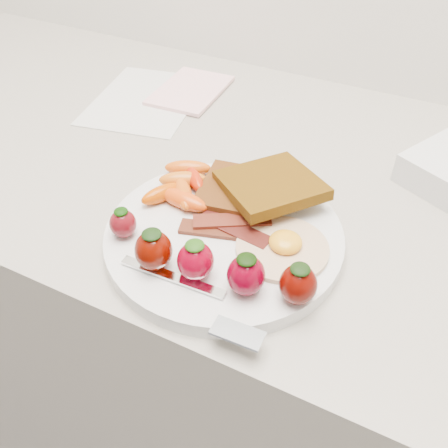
% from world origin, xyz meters
% --- Properties ---
extents(counter, '(2.00, 0.60, 0.90)m').
position_xyz_m(counter, '(0.00, 1.70, 0.45)').
color(counter, gray).
rests_on(counter, ground).
extents(plate, '(0.27, 0.27, 0.02)m').
position_xyz_m(plate, '(-0.00, 1.54, 0.91)').
color(plate, silver).
rests_on(plate, counter).
extents(toast_lower, '(0.11, 0.11, 0.01)m').
position_xyz_m(toast_lower, '(-0.02, 1.61, 0.93)').
color(toast_lower, '#4C230A').
rests_on(toast_lower, plate).
extents(toast_upper, '(0.15, 0.15, 0.03)m').
position_xyz_m(toast_upper, '(0.02, 1.62, 0.94)').
color(toast_upper, black).
rests_on(toast_upper, toast_lower).
extents(fried_egg, '(0.13, 0.13, 0.02)m').
position_xyz_m(fried_egg, '(0.07, 1.55, 0.92)').
color(fried_egg, beige).
rests_on(fried_egg, plate).
extents(bacon_strips, '(0.11, 0.07, 0.01)m').
position_xyz_m(bacon_strips, '(0.00, 1.55, 0.92)').
color(bacon_strips, '#46180B').
rests_on(bacon_strips, plate).
extents(baby_carrots, '(0.09, 0.11, 0.02)m').
position_xyz_m(baby_carrots, '(-0.08, 1.58, 0.93)').
color(baby_carrots, '#D26414').
rests_on(baby_carrots, plate).
extents(strawberries, '(0.24, 0.06, 0.05)m').
position_xyz_m(strawberries, '(0.01, 1.48, 0.94)').
color(strawberries, '#600B13').
rests_on(strawberries, plate).
extents(fork, '(0.17, 0.05, 0.00)m').
position_xyz_m(fork, '(0.02, 1.44, 0.92)').
color(fork, silver).
rests_on(fork, plate).
extents(paper_sheet, '(0.20, 0.25, 0.00)m').
position_xyz_m(paper_sheet, '(-0.28, 1.79, 0.90)').
color(paper_sheet, silver).
rests_on(paper_sheet, counter).
extents(notepad, '(0.11, 0.15, 0.01)m').
position_xyz_m(notepad, '(-0.22, 1.85, 0.91)').
color(notepad, '#FEC0C4').
rests_on(notepad, paper_sheet).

